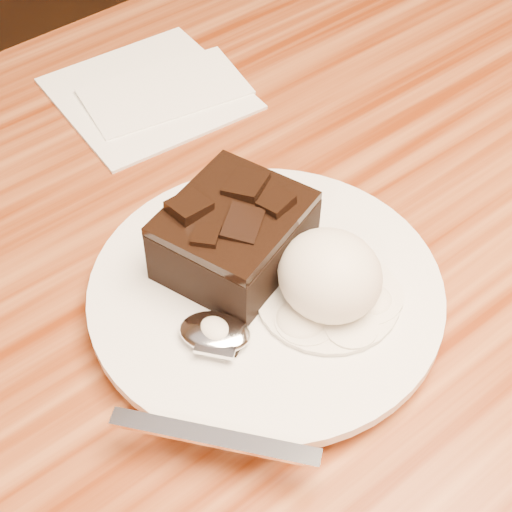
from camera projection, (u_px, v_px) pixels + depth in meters
plate at (266, 297)px, 0.53m from camera, size 0.23×0.23×0.02m
brownie at (234, 239)px, 0.52m from camera, size 0.11×0.10×0.04m
ice_cream_scoop at (330, 275)px, 0.50m from camera, size 0.06×0.07×0.05m
melt_puddle at (328, 297)px, 0.52m from camera, size 0.09×0.09×0.00m
spoon at (215, 334)px, 0.49m from camera, size 0.13×0.16×0.01m
napkin at (149, 92)px, 0.69m from camera, size 0.16×0.16×0.01m
crumb_a at (234, 351)px, 0.49m from camera, size 0.01×0.01×0.00m
crumb_b at (237, 303)px, 0.51m from camera, size 0.01×0.01×0.00m
crumb_c at (276, 310)px, 0.51m from camera, size 0.01×0.01×0.00m
crumb_d at (354, 308)px, 0.51m from camera, size 0.01×0.01×0.00m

